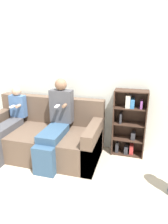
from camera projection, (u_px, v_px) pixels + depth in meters
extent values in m
plane|color=beige|center=(40.00, 173.00, 2.91)|extent=(14.00, 14.00, 0.00)
cube|color=silver|center=(64.00, 75.00, 3.47)|extent=(10.00, 0.06, 2.55)
cube|color=brown|center=(41.00, 144.00, 3.30)|extent=(1.91, 0.78, 0.44)
cube|color=brown|center=(52.00, 121.00, 3.65)|extent=(1.91, 0.17, 0.91)
cube|color=brown|center=(93.00, 146.00, 3.04)|extent=(0.16, 0.78, 0.64)
cube|color=#335170|center=(44.00, 161.00, 2.82)|extent=(0.31, 0.12, 0.44)
cube|color=#335170|center=(53.00, 133.00, 3.05)|extent=(0.31, 0.59, 0.11)
cube|color=#4C4C51|center=(62.00, 106.00, 3.29)|extent=(0.37, 0.17, 0.54)
sphere|color=#8C664C|center=(61.00, 84.00, 3.18)|extent=(0.19, 0.19, 0.19)
cylinder|color=#8C664C|center=(64.00, 106.00, 3.13)|extent=(0.05, 0.10, 0.05)
cube|color=white|center=(57.00, 106.00, 3.11)|extent=(0.05, 0.12, 0.02)
cube|color=#47474C|center=(7.00, 127.00, 3.28)|extent=(0.24, 0.63, 0.11)
cube|color=#476B9E|center=(18.00, 106.00, 3.55)|extent=(0.28, 0.13, 0.39)
sphere|color=tan|center=(16.00, 91.00, 3.46)|extent=(0.16, 0.16, 0.16)
cylinder|color=tan|center=(18.00, 106.00, 3.41)|extent=(0.05, 0.10, 0.05)
cube|color=white|center=(12.00, 107.00, 3.39)|extent=(0.05, 0.12, 0.02)
cube|color=#3D281E|center=(114.00, 122.00, 3.32)|extent=(0.02, 0.25, 1.11)
cube|color=#3D281E|center=(145.00, 125.00, 3.19)|extent=(0.02, 0.25, 1.11)
cube|color=#3D281E|center=(130.00, 121.00, 3.36)|extent=(0.52, 0.02, 1.11)
cube|color=#3D281E|center=(127.00, 153.00, 3.43)|extent=(0.49, 0.22, 0.02)
cube|color=#3D281E|center=(128.00, 139.00, 3.34)|extent=(0.49, 0.22, 0.02)
cube|color=#3D281E|center=(129.00, 124.00, 3.26)|extent=(0.49, 0.22, 0.02)
cube|color=#3D281E|center=(130.00, 108.00, 3.17)|extent=(0.49, 0.22, 0.02)
cube|color=#3D281E|center=(132.00, 91.00, 3.08)|extent=(0.49, 0.22, 0.02)
cube|color=#333338|center=(133.00, 135.00, 3.30)|extent=(0.07, 0.13, 0.12)
cube|color=#333338|center=(121.00, 118.00, 3.26)|extent=(0.03, 0.17, 0.16)
cube|color=#C63838|center=(131.00, 149.00, 3.39)|extent=(0.06, 0.13, 0.16)
cube|color=#934CA3|center=(141.00, 104.00, 3.10)|extent=(0.03, 0.15, 0.12)
cube|color=#333338|center=(126.00, 149.00, 3.41)|extent=(0.06, 0.16, 0.13)
cube|color=beige|center=(128.00, 101.00, 3.14)|extent=(0.07, 0.18, 0.20)
cube|color=#333338|center=(117.00, 146.00, 3.44)|extent=(0.05, 0.13, 0.18)
cube|color=orange|center=(129.00, 103.00, 3.15)|extent=(0.03, 0.17, 0.14)
cube|color=teal|center=(133.00, 103.00, 3.13)|extent=(0.06, 0.18, 0.14)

